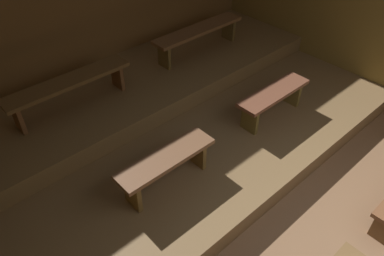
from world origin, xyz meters
The scene contains 9 objects.
ground centered at (0.00, 2.41, -0.04)m, with size 6.26×5.63×0.08m, color #956C4B.
wall_back centered at (0.00, 4.86, 1.34)m, with size 6.26×0.06×2.67m, color olive.
wall_right centered at (2.76, 2.41, 1.34)m, with size 0.06×5.63×2.67m, color olive.
platform_lower centered at (0.00, 3.16, 0.12)m, with size 5.46×3.33×0.25m, color olive.
platform_middle centered at (0.00, 4.02, 0.37)m, with size 5.46×1.62×0.25m, color olive.
bench_lower_left centered at (-0.89, 2.38, 0.55)m, with size 1.12×0.31×0.40m.
bench_lower_right centered at (0.89, 2.38, 0.55)m, with size 1.12×0.31×0.40m.
bench_middle_left centered at (-1.08, 4.01, 0.81)m, with size 1.60×0.31×0.40m.
bench_middle_right centered at (1.08, 4.01, 0.81)m, with size 1.60×0.31×0.40m.
Camera 1 is at (-2.53, 0.18, 3.29)m, focal length 34.56 mm.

